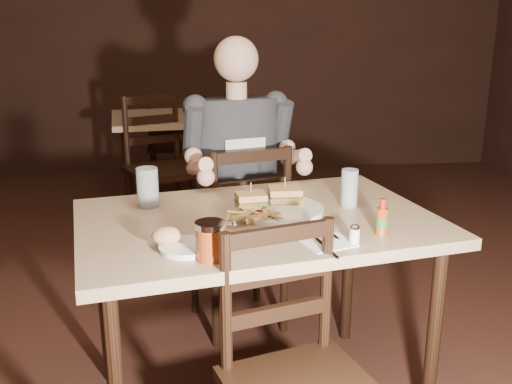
{
  "coord_description": "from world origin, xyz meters",
  "views": [
    {
      "loc": [
        -0.0,
        -2.2,
        1.44
      ],
      "look_at": [
        0.19,
        -0.23,
        0.85
      ],
      "focal_mm": 40.0,
      "sensor_mm": 36.0,
      "label": 1
    }
  ],
  "objects": [
    {
      "name": "hot_sauce",
      "position": [
        0.58,
        -0.49,
        0.83
      ],
      "size": [
        0.04,
        0.04,
        0.12
      ],
      "primitive_type": null,
      "rotation": [
        0.0,
        0.0,
        0.21
      ],
      "color": "#923710",
      "rests_on": "main_table"
    },
    {
      "name": "syrup_dispenser",
      "position": [
        0.02,
        -0.65,
        0.83
      ],
      "size": [
        0.11,
        0.11,
        0.12
      ],
      "primitive_type": null,
      "rotation": [
        0.0,
        0.0,
        0.21
      ],
      "color": "#923710",
      "rests_on": "main_table"
    },
    {
      "name": "fork",
      "position": [
        0.41,
        -0.46,
        0.78
      ],
      "size": [
        0.05,
        0.18,
        0.01
      ],
      "primitive_type": "cube",
      "rotation": [
        0.0,
        0.0,
        0.2
      ],
      "color": "silver",
      "rests_on": "napkin"
    },
    {
      "name": "bg_table",
      "position": [
        -0.25,
        2.11,
        0.68
      ],
      "size": [
        0.9,
        0.9,
        0.77
      ],
      "rotation": [
        0.0,
        0.0,
        0.14
      ],
      "color": "tan",
      "rests_on": "ground"
    },
    {
      "name": "napkin",
      "position": [
        0.39,
        -0.55,
        0.77
      ],
      "size": [
        0.19,
        0.18,
        0.0
      ],
      "primitive_type": "cube",
      "rotation": [
        0.0,
        0.0,
        0.32
      ],
      "color": "white",
      "rests_on": "main_table"
    },
    {
      "name": "sandwich_right",
      "position": [
        0.31,
        -0.18,
        0.84
      ],
      "size": [
        0.12,
        0.1,
        0.1
      ],
      "primitive_type": null,
      "rotation": [
        0.0,
        0.0,
        -0.02
      ],
      "color": "tan",
      "rests_on": "dinner_plate"
    },
    {
      "name": "glass_left",
      "position": [
        -0.21,
        -0.12,
        0.84
      ],
      "size": [
        0.1,
        0.1,
        0.15
      ],
      "primitive_type": "cylinder",
      "rotation": [
        0.0,
        0.0,
        0.21
      ],
      "color": "silver",
      "rests_on": "main_table"
    },
    {
      "name": "glass_right",
      "position": [
        0.55,
        -0.19,
        0.84
      ],
      "size": [
        0.07,
        0.07,
        0.14
      ],
      "primitive_type": "cylinder",
      "rotation": [
        0.0,
        0.0,
        0.21
      ],
      "color": "silver",
      "rests_on": "main_table"
    },
    {
      "name": "main_table",
      "position": [
        0.19,
        -0.28,
        0.69
      ],
      "size": [
        1.4,
        1.08,
        0.77
      ],
      "rotation": [
        0.0,
        0.0,
        0.21
      ],
      "color": "tan",
      "rests_on": "ground"
    },
    {
      "name": "chair_far",
      "position": [
        0.16,
        0.36,
        0.46
      ],
      "size": [
        0.54,
        0.57,
        0.92
      ],
      "primitive_type": null,
      "rotation": [
        0.0,
        0.0,
        3.43
      ],
      "color": "black",
      "rests_on": "ground"
    },
    {
      "name": "side_plate",
      "position": [
        -0.06,
        -0.57,
        0.78
      ],
      "size": [
        0.19,
        0.19,
        0.01
      ],
      "primitive_type": "cylinder",
      "rotation": [
        0.0,
        0.0,
        0.21
      ],
      "color": "white",
      "rests_on": "main_table"
    },
    {
      "name": "salt_shaker",
      "position": [
        0.47,
        -0.57,
        0.8
      ],
      "size": [
        0.04,
        0.04,
        0.06
      ],
      "primitive_type": null,
      "rotation": [
        0.0,
        0.0,
        0.21
      ],
      "color": "white",
      "rests_on": "main_table"
    },
    {
      "name": "knife",
      "position": [
        0.37,
        -0.59,
        0.78
      ],
      "size": [
        0.05,
        0.2,
        0.0
      ],
      "primitive_type": "cube",
      "rotation": [
        0.0,
        0.0,
        0.18
      ],
      "color": "silver",
      "rests_on": "napkin"
    },
    {
      "name": "ketchup_dollop",
      "position": [
        0.2,
        -0.28,
        0.79
      ],
      "size": [
        0.05,
        0.05,
        0.01
      ],
      "primitive_type": "ellipsoid",
      "rotation": [
        0.0,
        0.0,
        0.21
      ],
      "color": "maroon",
      "rests_on": "dinner_plate"
    },
    {
      "name": "sandwich_left",
      "position": [
        0.17,
        -0.24,
        0.83
      ],
      "size": [
        0.11,
        0.1,
        0.09
      ],
      "primitive_type": null,
      "rotation": [
        0.0,
        0.0,
        0.13
      ],
      "color": "tan",
      "rests_on": "dinner_plate"
    },
    {
      "name": "fries_pile",
      "position": [
        0.16,
        -0.34,
        0.81
      ],
      "size": [
        0.26,
        0.21,
        0.04
      ],
      "primitive_type": null,
      "rotation": [
        0.0,
        0.0,
        0.21
      ],
      "color": "#EFC169",
      "rests_on": "dinner_plate"
    },
    {
      "name": "bread_roll",
      "position": [
        -0.12,
        -0.54,
        0.81
      ],
      "size": [
        0.11,
        0.09,
        0.06
      ],
      "primitive_type": "ellipsoid",
      "rotation": [
        0.0,
        0.0,
        0.21
      ],
      "color": "tan",
      "rests_on": "side_plate"
    },
    {
      "name": "room_shell",
      "position": [
        0.0,
        0.0,
        1.4
      ],
      "size": [
        7.0,
        7.0,
        7.0
      ],
      "color": "black",
      "rests_on": "ground"
    },
    {
      "name": "bg_chair_far",
      "position": [
        -0.25,
        2.66,
        0.43
      ],
      "size": [
        0.4,
        0.43,
        0.85
      ],
      "primitive_type": null,
      "rotation": [
        0.0,
        0.0,
        3.15
      ],
      "color": "black",
      "rests_on": "ground"
    },
    {
      "name": "diner",
      "position": [
        0.17,
        0.31,
        0.93
      ],
      "size": [
        0.62,
        0.54,
        0.91
      ],
      "primitive_type": null,
      "rotation": [
        0.0,
        0.0,
        0.29
      ],
      "color": "#2F3134",
      "rests_on": "chair_far"
    },
    {
      "name": "bg_chair_near",
      "position": [
        -0.25,
        1.56,
        0.49
      ],
      "size": [
        0.61,
        0.63,
        0.97
      ],
      "primitive_type": null,
      "rotation": [
        0.0,
        0.0,
        0.44
      ],
      "color": "black",
      "rests_on": "ground"
    },
    {
      "name": "dinner_plate",
      "position": [
        0.28,
        -0.25,
        0.78
      ],
      "size": [
        0.37,
        0.37,
        0.02
      ],
      "primitive_type": "cylinder",
      "rotation": [
        0.0,
        0.0,
        0.21
      ],
      "color": "white",
      "rests_on": "main_table"
    }
  ]
}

